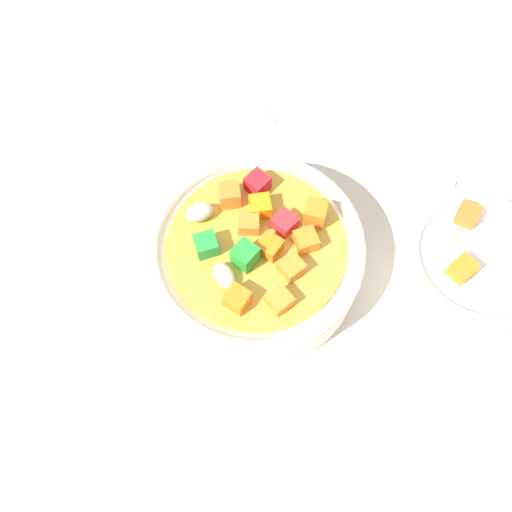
# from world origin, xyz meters

# --- Properties ---
(ground_plane) EXTENTS (1.40, 1.40, 0.02)m
(ground_plane) POSITION_xyz_m (0.00, 0.00, -0.01)
(ground_plane) COLOR #BAB2A0
(soup_bowl_main) EXTENTS (0.16, 0.16, 0.06)m
(soup_bowl_main) POSITION_xyz_m (0.00, 0.00, 0.03)
(soup_bowl_main) COLOR white
(soup_bowl_main) RESTS_ON ground_plane
(spoon) EXTENTS (0.16, 0.15, 0.01)m
(spoon) POSITION_xyz_m (0.10, 0.10, 0.00)
(spoon) COLOR silver
(spoon) RESTS_ON ground_plane
(side_bowl_small) EXTENTS (0.11, 0.11, 0.05)m
(side_bowl_small) POSITION_xyz_m (0.16, -0.06, 0.02)
(side_bowl_small) COLOR white
(side_bowl_small) RESTS_ON ground_plane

